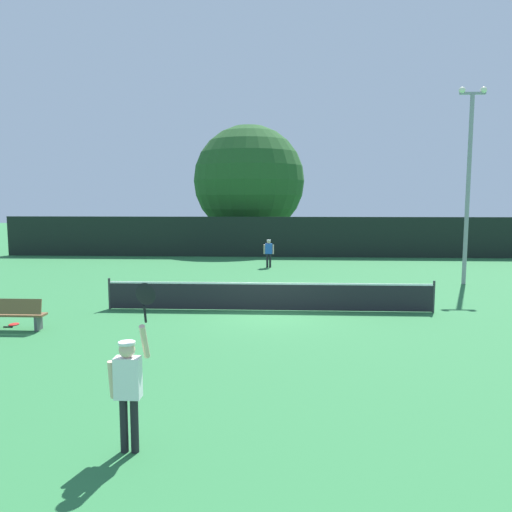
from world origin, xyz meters
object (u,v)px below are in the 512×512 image
(parked_car_near, at_px, (187,235))
(parked_car_far, at_px, (298,236))
(spare_racket, at_px, (13,324))
(courtside_bench, at_px, (13,314))
(large_tree, at_px, (249,181))
(tennis_ball, at_px, (271,293))
(parked_car_mid, at_px, (243,236))
(player_serving, at_px, (129,379))
(light_pole, at_px, (469,174))
(player_receiving, at_px, (269,251))

(parked_car_near, distance_m, parked_car_far, 9.25)
(parked_car_near, bearing_deg, spare_racket, -91.65)
(courtside_bench, xyz_separation_m, large_tree, (5.31, 23.91, 4.65))
(courtside_bench, height_order, parked_car_near, parked_car_near)
(tennis_ball, distance_m, parked_car_mid, 21.12)
(tennis_ball, height_order, parked_car_near, parked_car_near)
(player_serving, height_order, courtside_bench, player_serving)
(parked_car_near, height_order, parked_car_mid, same)
(spare_racket, distance_m, large_tree, 24.54)
(player_serving, bearing_deg, courtside_bench, 129.36)
(spare_racket, distance_m, parked_car_far, 28.01)
(player_serving, xyz_separation_m, courtside_bench, (-5.44, 6.63, -0.64))
(player_serving, distance_m, spare_racket, 9.31)
(light_pole, height_order, large_tree, large_tree)
(parked_car_mid, bearing_deg, tennis_ball, -87.50)
(tennis_ball, relative_size, spare_racket, 0.13)
(player_receiving, xyz_separation_m, parked_car_far, (2.08, 13.41, -0.16))
(player_serving, relative_size, courtside_bench, 1.41)
(spare_racket, xyz_separation_m, parked_car_far, (9.46, 26.35, 0.76))
(player_receiving, distance_m, parked_car_mid, 13.55)
(player_receiving, xyz_separation_m, spare_racket, (-7.38, -12.95, -0.91))
(tennis_ball, distance_m, spare_racket, 9.32)
(courtside_bench, height_order, large_tree, large_tree)
(courtside_bench, bearing_deg, parked_car_far, 71.31)
(tennis_ball, distance_m, light_pole, 10.16)
(courtside_bench, height_order, parked_car_mid, parked_car_mid)
(spare_racket, bearing_deg, parked_car_mid, 79.29)
(light_pole, height_order, parked_car_mid, light_pole)
(large_tree, xyz_separation_m, parked_car_mid, (-0.68, 2.96, -4.35))
(tennis_ball, relative_size, large_tree, 0.01)
(player_serving, xyz_separation_m, spare_racket, (-5.78, 7.21, -1.10))
(tennis_ball, relative_size, courtside_bench, 0.04)
(courtside_bench, bearing_deg, player_receiving, 62.52)
(courtside_bench, height_order, light_pole, light_pole)
(tennis_ball, relative_size, parked_car_near, 0.02)
(large_tree, relative_size, parked_car_mid, 2.13)
(player_receiving, xyz_separation_m, courtside_bench, (-7.04, -13.53, -0.45))
(spare_racket, xyz_separation_m, parked_car_mid, (4.97, 26.28, 0.76))
(player_receiving, height_order, parked_car_far, parked_car_far)
(tennis_ball, relative_size, parked_car_far, 0.02)
(parked_car_far, bearing_deg, spare_racket, -105.36)
(player_receiving, bearing_deg, parked_car_mid, -79.75)
(player_receiving, distance_m, spare_racket, 14.93)
(spare_racket, distance_m, light_pole, 18.69)
(player_receiving, relative_size, parked_car_far, 0.36)
(player_serving, bearing_deg, parked_car_far, 83.75)
(large_tree, bearing_deg, tennis_ball, -83.69)
(parked_car_far, bearing_deg, large_tree, -137.16)
(light_pole, bearing_deg, spare_racket, -153.65)
(large_tree, distance_m, parked_car_mid, 5.30)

